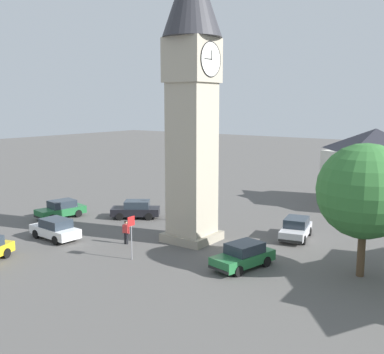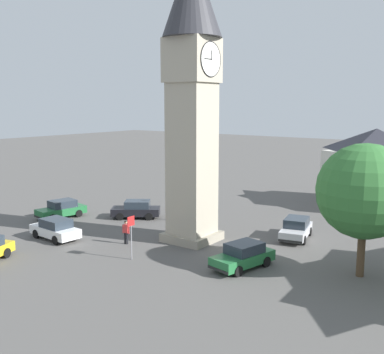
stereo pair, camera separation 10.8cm
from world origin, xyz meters
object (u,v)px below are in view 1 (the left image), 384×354
(car_black_far, at_px, (296,228))
(tree, at_px, (365,191))
(clock_tower, at_px, (192,73))
(car_green_alley, at_px, (55,229))
(lamp_post, at_px, (195,186))
(car_white_side, at_px, (61,209))
(pedestrian, at_px, (126,230))
(car_red_corner, at_px, (136,209))
(building_terrace_right, at_px, (374,167))
(road_sign, at_px, (131,230))
(car_blue_kerb, at_px, (243,256))

(car_black_far, distance_m, tree, 8.78)
(clock_tower, height_order, car_black_far, clock_tower)
(car_green_alley, relative_size, lamp_post, 0.93)
(car_white_side, height_order, pedestrian, pedestrian)
(car_red_corner, xyz_separation_m, pedestrian, (5.94, 4.61, 0.25))
(tree, relative_size, building_terrace_right, 0.73)
(car_red_corner, height_order, car_black_far, same)
(pedestrian, distance_m, road_sign, 3.49)
(lamp_post, relative_size, road_sign, 1.62)
(car_green_alley, bearing_deg, clock_tower, 124.49)
(clock_tower, bearing_deg, car_green_alley, -55.51)
(car_white_side, xyz_separation_m, road_sign, (4.34, 12.48, 1.14))
(car_white_side, bearing_deg, car_red_corner, 125.50)
(lamp_post, bearing_deg, car_green_alley, -28.70)
(clock_tower, height_order, building_terrace_right, clock_tower)
(car_black_far, distance_m, lamp_post, 9.00)
(clock_tower, height_order, road_sign, clock_tower)
(car_blue_kerb, distance_m, car_black_far, 7.60)
(car_blue_kerb, relative_size, car_red_corner, 1.02)
(car_red_corner, xyz_separation_m, car_black_far, (-2.39, 13.69, 0.00))
(road_sign, bearing_deg, car_white_side, -109.15)
(car_blue_kerb, xyz_separation_m, car_black_far, (-7.60, 0.03, 0.00))
(car_black_far, height_order, building_terrace_right, building_terrace_right)
(car_white_side, distance_m, car_green_alley, 6.53)
(pedestrian, bearing_deg, lamp_post, 176.99)
(car_red_corner, relative_size, lamp_post, 0.96)
(car_black_far, bearing_deg, car_blue_kerb, -0.26)
(tree, distance_m, road_sign, 14.10)
(car_red_corner, xyz_separation_m, car_green_alley, (8.12, -0.41, 0.00))
(car_blue_kerb, xyz_separation_m, car_green_alley, (2.90, -14.07, 0.00))
(car_blue_kerb, xyz_separation_m, car_white_side, (-1.45, -18.93, 0.00))
(car_black_far, relative_size, tree, 0.58)
(car_black_far, bearing_deg, clock_tower, -50.44)
(lamp_post, bearing_deg, tree, 74.09)
(car_green_alley, height_order, tree, tree)
(pedestrian, xyz_separation_m, road_sign, (2.16, 2.60, 0.89))
(car_blue_kerb, relative_size, car_green_alley, 1.04)
(car_white_side, relative_size, tree, 0.57)
(car_red_corner, height_order, car_green_alley, same)
(road_sign, bearing_deg, pedestrian, -129.74)
(clock_tower, xyz_separation_m, car_green_alley, (5.65, -8.22, -11.06))
(pedestrian, relative_size, building_terrace_right, 0.16)
(tree, bearing_deg, car_green_alley, -74.17)
(car_black_far, xyz_separation_m, car_green_alley, (10.50, -14.10, 0.00))
(building_terrace_right, bearing_deg, car_white_side, -44.57)
(pedestrian, relative_size, road_sign, 0.60)
(clock_tower, height_order, car_blue_kerb, clock_tower)
(tree, height_order, building_terrace_right, tree)
(clock_tower, distance_m, building_terrace_right, 22.21)
(clock_tower, bearing_deg, building_terrace_right, 159.40)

